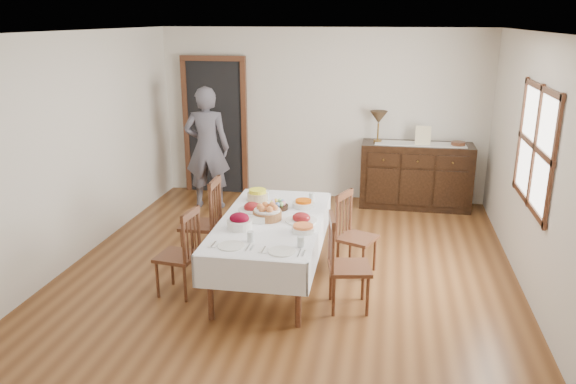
% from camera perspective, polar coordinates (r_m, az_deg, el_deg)
% --- Properties ---
extents(ground, '(6.00, 6.00, 0.00)m').
position_cam_1_polar(ground, '(6.26, -0.17, -8.59)').
color(ground, brown).
extents(room_shell, '(5.02, 6.02, 2.65)m').
position_cam_1_polar(room_shell, '(6.17, -0.80, 7.09)').
color(room_shell, silver).
rests_on(room_shell, ground).
extents(dining_table, '(1.09, 2.09, 0.71)m').
position_cam_1_polar(dining_table, '(5.92, -1.69, -3.60)').
color(dining_table, white).
rests_on(dining_table, ground).
extents(chair_left_near, '(0.42, 0.42, 0.92)m').
position_cam_1_polar(chair_left_near, '(5.82, -10.80, -5.99)').
color(chair_left_near, '#532E1C').
rests_on(chair_left_near, ground).
extents(chair_left_far, '(0.42, 0.42, 1.00)m').
position_cam_1_polar(chair_left_far, '(6.52, -8.47, -2.87)').
color(chair_left_far, '#532E1C').
rests_on(chair_left_far, ground).
extents(chair_right_near, '(0.47, 0.47, 0.96)m').
position_cam_1_polar(chair_right_near, '(5.46, 5.75, -7.12)').
color(chair_right_near, '#532E1C').
rests_on(chair_right_near, ground).
extents(chair_right_far, '(0.50, 0.50, 0.91)m').
position_cam_1_polar(chair_right_far, '(6.25, 6.65, -4.14)').
color(chair_right_far, '#532E1C').
rests_on(chair_right_far, ground).
extents(sideboard, '(1.61, 0.58, 0.97)m').
position_cam_1_polar(sideboard, '(8.57, 12.84, 1.65)').
color(sideboard, black).
rests_on(sideboard, ground).
extents(person, '(0.65, 0.46, 1.92)m').
position_cam_1_polar(person, '(8.33, -8.24, 4.85)').
color(person, '#53515C').
rests_on(person, ground).
extents(bread_basket, '(0.31, 0.31, 0.17)m').
position_cam_1_polar(bread_basket, '(5.87, -2.12, -2.13)').
color(bread_basket, brown).
rests_on(bread_basket, dining_table).
extents(egg_basket, '(0.23, 0.23, 0.10)m').
position_cam_1_polar(egg_basket, '(6.19, -1.05, -1.38)').
color(egg_basket, black).
rests_on(egg_basket, dining_table).
extents(ham_platter_a, '(0.30, 0.30, 0.11)m').
position_cam_1_polar(ham_platter_a, '(6.16, -3.65, -1.61)').
color(ham_platter_a, white).
rests_on(ham_platter_a, dining_table).
extents(ham_platter_b, '(0.34, 0.34, 0.11)m').
position_cam_1_polar(ham_platter_b, '(5.82, 1.36, -2.73)').
color(ham_platter_b, white).
rests_on(ham_platter_b, dining_table).
extents(beet_bowl, '(0.26, 0.26, 0.16)m').
position_cam_1_polar(beet_bowl, '(5.64, -4.95, -3.03)').
color(beet_bowl, white).
rests_on(beet_bowl, dining_table).
extents(carrot_bowl, '(0.25, 0.25, 0.09)m').
position_cam_1_polar(carrot_bowl, '(6.25, 1.57, -1.21)').
color(carrot_bowl, white).
rests_on(carrot_bowl, dining_table).
extents(pineapple_bowl, '(0.24, 0.24, 0.13)m').
position_cam_1_polar(pineapple_bowl, '(6.48, -3.11, -0.33)').
color(pineapple_bowl, tan).
rests_on(pineapple_bowl, dining_table).
extents(casserole_dish, '(0.23, 0.23, 0.07)m').
position_cam_1_polar(casserole_dish, '(5.55, 1.54, -3.73)').
color(casserole_dish, white).
rests_on(casserole_dish, dining_table).
extents(butter_dish, '(0.14, 0.09, 0.07)m').
position_cam_1_polar(butter_dish, '(5.79, -2.97, -2.80)').
color(butter_dish, white).
rests_on(butter_dish, dining_table).
extents(setting_left, '(0.42, 0.31, 0.10)m').
position_cam_1_polar(setting_left, '(5.26, -5.19, -5.14)').
color(setting_left, white).
rests_on(setting_left, dining_table).
extents(setting_right, '(0.42, 0.31, 0.10)m').
position_cam_1_polar(setting_right, '(5.12, -0.03, -5.71)').
color(setting_right, white).
rests_on(setting_right, dining_table).
extents(glass_far_a, '(0.07, 0.07, 0.10)m').
position_cam_1_polar(glass_far_a, '(6.51, -2.24, -0.32)').
color(glass_far_a, silver).
rests_on(glass_far_a, dining_table).
extents(glass_far_b, '(0.06, 0.06, 0.10)m').
position_cam_1_polar(glass_far_b, '(6.44, 2.42, -0.54)').
color(glass_far_b, silver).
rests_on(glass_far_b, dining_table).
extents(runner, '(1.30, 0.35, 0.01)m').
position_cam_1_polar(runner, '(8.43, 13.26, 4.78)').
color(runner, silver).
rests_on(runner, sideboard).
extents(table_lamp, '(0.26, 0.26, 0.46)m').
position_cam_1_polar(table_lamp, '(8.40, 9.19, 7.42)').
color(table_lamp, brown).
rests_on(table_lamp, sideboard).
extents(picture_frame, '(0.22, 0.08, 0.28)m').
position_cam_1_polar(picture_frame, '(8.35, 13.56, 5.59)').
color(picture_frame, beige).
rests_on(picture_frame, sideboard).
extents(deco_bowl, '(0.20, 0.20, 0.06)m').
position_cam_1_polar(deco_bowl, '(8.46, 16.89, 4.71)').
color(deco_bowl, '#532E1C').
rests_on(deco_bowl, sideboard).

